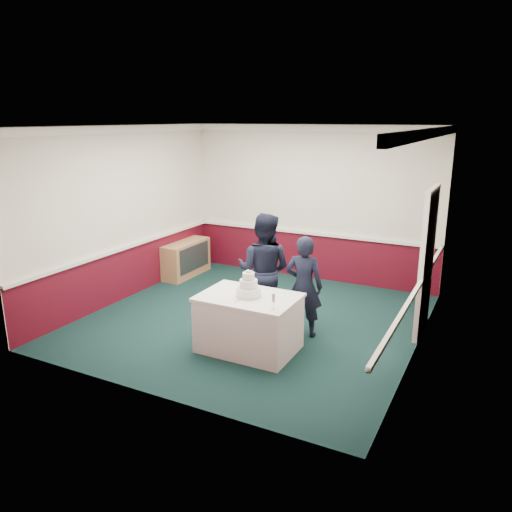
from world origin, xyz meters
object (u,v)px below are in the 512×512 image
at_px(cake_table, 249,323).
at_px(person_woman, 304,286).
at_px(champagne_flute, 273,299).
at_px(cake_knife, 240,300).
at_px(wedding_cake, 249,288).
at_px(person_man, 264,270).
at_px(sideboard, 186,259).

distance_m(cake_table, person_woman, 1.00).
bearing_deg(champagne_flute, cake_table, 150.75).
bearing_deg(cake_knife, wedding_cake, 90.21).
xyz_separation_m(cake_table, wedding_cake, (0.00, 0.00, 0.50)).
bearing_deg(person_man, person_woman, 167.11).
distance_m(sideboard, person_woman, 3.60).
xyz_separation_m(sideboard, cake_table, (2.71, -2.42, 0.05)).
bearing_deg(person_woman, cake_table, 50.76).
relative_size(cake_table, person_woman, 0.88).
bearing_deg(sideboard, person_woman, -26.85).
bearing_deg(person_woman, wedding_cake, 50.76).
bearing_deg(cake_knife, champagne_flute, 0.16).
bearing_deg(wedding_cake, champagne_flute, -29.25).
height_order(cake_knife, person_man, person_man).
distance_m(cake_table, champagne_flute, 0.78).
xyz_separation_m(cake_table, person_man, (-0.20, 0.88, 0.48)).
bearing_deg(sideboard, wedding_cake, -41.74).
height_order(cake_table, champagne_flute, champagne_flute).
xyz_separation_m(champagne_flute, person_man, (-0.70, 1.16, -0.05)).
height_order(champagne_flute, person_woman, person_woman).
distance_m(wedding_cake, cake_knife, 0.23).
xyz_separation_m(wedding_cake, person_man, (-0.20, 0.88, -0.02)).
height_order(wedding_cake, person_man, person_man).
bearing_deg(cake_table, sideboard, 138.26).
relative_size(cake_knife, champagne_flute, 1.07).
bearing_deg(cake_knife, person_man, 107.92).
bearing_deg(person_woman, sideboard, -35.30).
height_order(wedding_cake, champagne_flute, wedding_cake).
height_order(sideboard, champagne_flute, champagne_flute).
bearing_deg(person_man, cake_knife, 92.50).
distance_m(champagne_flute, person_woman, 1.10).
bearing_deg(sideboard, champagne_flute, -40.05).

